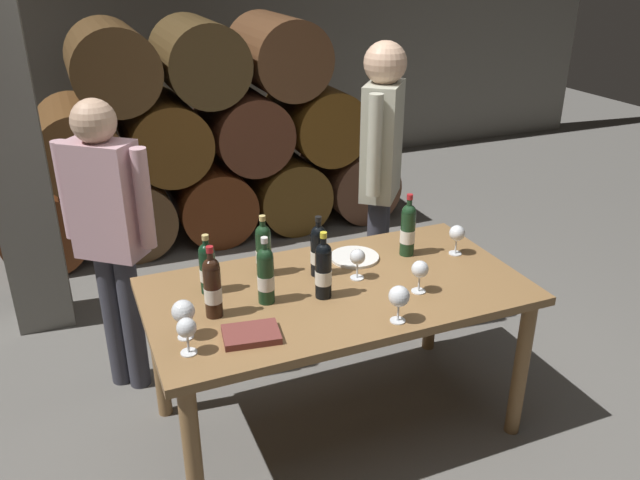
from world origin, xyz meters
The scene contains 22 objects.
ground_plane centered at (0.00, 0.00, 0.00)m, with size 14.00×14.00×0.00m, color #66635E.
cellar_back_wall centered at (0.00, 4.20, 1.40)m, with size 10.00×0.24×2.80m, color slate.
barrel_stack centered at (0.00, 2.60, 0.75)m, with size 3.12×0.90×1.69m.
stone_pillar centered at (-1.30, 1.60, 1.30)m, with size 0.32×0.32×2.60m, color slate.
dining_table centered at (0.00, 0.00, 0.67)m, with size 1.70×0.90×0.76m.
wine_bottle_0 centered at (-0.33, 0.00, 0.89)m, with size 0.07×0.07×0.30m.
wine_bottle_1 centered at (-0.57, -0.02, 0.90)m, with size 0.07×0.07×0.32m.
wine_bottle_2 centered at (0.46, 0.18, 0.90)m, with size 0.07×0.07×0.32m.
wine_bottle_3 centered at (-0.54, 0.18, 0.88)m, with size 0.07×0.07×0.28m.
wine_bottle_4 centered at (-0.26, 0.25, 0.89)m, with size 0.07×0.07×0.30m.
wine_bottle_5 centered at (-0.03, 0.15, 0.89)m, with size 0.07×0.07×0.29m.
wine_bottle_6 centered at (-0.09, -0.05, 0.89)m, with size 0.07×0.07×0.31m.
wine_glass_0 centered at (0.32, -0.17, 0.87)m, with size 0.08×0.08×0.15m.
wine_glass_1 centered at (0.12, 0.04, 0.86)m, with size 0.07×0.07×0.15m.
wine_glass_2 centered at (-0.72, -0.26, 0.87)m, with size 0.08×0.08×0.15m.
wine_glass_3 centered at (-0.71, -0.14, 0.87)m, with size 0.09×0.09×0.16m.
wine_glass_4 centered at (0.11, -0.36, 0.87)m, with size 0.09×0.09×0.16m.
wine_glass_5 centered at (0.69, 0.09, 0.87)m, with size 0.08×0.08×0.15m.
tasting_notebook centered at (-0.48, -0.24, 0.77)m, with size 0.22×0.16×0.03m, color brown.
serving_plate centered at (0.20, 0.24, 0.77)m, with size 0.24×0.24×0.01m, color white.
sommelier_presenting centered at (0.60, 0.75, 1.04)m, with size 0.34×0.40×1.72m.
taster_seated_left centered at (-0.89, 0.72, 0.92)m, with size 0.40×0.34×1.54m.
Camera 1 is at (-1.04, -2.31, 2.15)m, focal length 35.99 mm.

